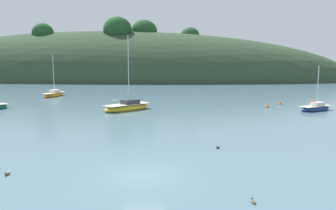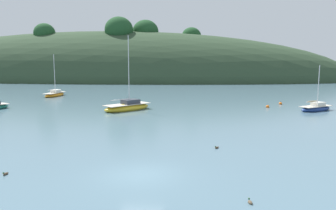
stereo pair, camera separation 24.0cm
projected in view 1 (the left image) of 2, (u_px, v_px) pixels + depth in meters
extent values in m
plane|color=slate|center=(142.00, 175.00, 18.70)|extent=(400.00, 400.00, 0.00)
ellipsoid|color=#2D422B|center=(102.00, 80.00, 102.82)|extent=(150.00, 36.00, 29.56)
ellipsoid|color=#1E4723|center=(144.00, 32.00, 99.42)|extent=(7.82, 7.11, 7.11)
ellipsoid|color=#1E4723|center=(43.00, 33.00, 97.45)|extent=(6.29, 5.72, 5.72)
ellipsoid|color=#1E4723|center=(190.00, 36.00, 102.18)|extent=(5.99, 5.44, 5.44)
ellipsoid|color=#1E4723|center=(117.00, 30.00, 95.17)|extent=(8.16, 7.42, 7.42)
ellipsoid|color=navy|center=(315.00, 109.00, 41.99)|extent=(5.06, 4.14, 0.79)
cube|color=beige|center=(315.00, 106.00, 41.94)|extent=(4.66, 3.81, 0.06)
cube|color=silver|center=(317.00, 104.00, 42.10)|extent=(1.93, 1.79, 0.48)
cylinder|color=silver|center=(318.00, 86.00, 41.71)|extent=(0.09, 0.09, 5.10)
cylinder|color=silver|center=(311.00, 102.00, 41.47)|extent=(1.77, 1.21, 0.07)
ellipsoid|color=tan|center=(311.00, 101.00, 41.46)|extent=(1.78, 1.27, 0.20)
ellipsoid|color=orange|center=(54.00, 95.00, 57.85)|extent=(2.57, 5.52, 0.85)
cube|color=beige|center=(54.00, 93.00, 57.80)|extent=(2.36, 5.07, 0.06)
cube|color=silver|center=(55.00, 91.00, 58.18)|extent=(1.41, 1.85, 0.50)
cylinder|color=silver|center=(53.00, 74.00, 57.60)|extent=(0.09, 0.09, 6.62)
cylinder|color=silver|center=(51.00, 90.00, 56.90)|extent=(0.40, 2.21, 0.07)
ellipsoid|color=gold|center=(127.00, 108.00, 42.18)|extent=(6.13, 6.33, 1.05)
cube|color=beige|center=(127.00, 104.00, 42.11)|extent=(5.64, 5.82, 0.06)
cube|color=#333842|center=(130.00, 102.00, 42.42)|extent=(2.50, 2.53, 0.57)
cylinder|color=silver|center=(128.00, 70.00, 41.74)|extent=(0.09, 0.09, 8.61)
cylinder|color=silver|center=(120.00, 100.00, 41.31)|extent=(1.94, 2.06, 0.07)
sphere|color=orange|center=(280.00, 103.00, 47.75)|extent=(0.44, 0.44, 0.44)
cylinder|color=black|center=(280.00, 102.00, 47.71)|extent=(0.04, 0.04, 0.10)
sphere|color=orange|center=(267.00, 107.00, 44.63)|extent=(0.44, 0.44, 0.44)
cylinder|color=black|center=(267.00, 105.00, 44.59)|extent=(0.04, 0.04, 0.10)
ellipsoid|color=#473828|center=(218.00, 148.00, 24.28)|extent=(0.37, 0.37, 0.16)
sphere|color=#1E4723|center=(217.00, 146.00, 24.17)|extent=(0.09, 0.09, 0.09)
cone|color=gold|center=(216.00, 147.00, 24.13)|extent=(0.06, 0.06, 0.04)
cone|color=#473828|center=(219.00, 147.00, 24.37)|extent=(0.10, 0.10, 0.08)
ellipsoid|color=brown|center=(253.00, 202.00, 15.03)|extent=(0.25, 0.37, 0.16)
sphere|color=#1E4723|center=(252.00, 199.00, 15.16)|extent=(0.09, 0.09, 0.09)
cone|color=gold|center=(252.00, 198.00, 15.22)|extent=(0.04, 0.05, 0.04)
cone|color=brown|center=(255.00, 203.00, 14.88)|extent=(0.08, 0.09, 0.08)
ellipsoid|color=#473828|center=(7.00, 174.00, 18.66)|extent=(0.24, 0.37, 0.16)
sphere|color=#1E4723|center=(5.00, 173.00, 18.51)|extent=(0.09, 0.09, 0.09)
cone|color=gold|center=(5.00, 174.00, 18.45)|extent=(0.04, 0.05, 0.04)
cone|color=#473828|center=(9.00, 173.00, 18.80)|extent=(0.08, 0.09, 0.08)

